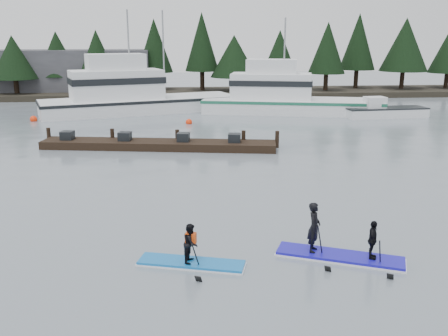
{
  "coord_description": "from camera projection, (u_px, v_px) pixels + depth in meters",
  "views": [
    {
      "loc": [
        -1.84,
        -14.06,
        6.42
      ],
      "look_at": [
        0.0,
        6.0,
        1.1
      ],
      "focal_mm": 40.0,
      "sensor_mm": 36.0,
      "label": 1
    }
  ],
  "objects": [
    {
      "name": "waterfront_building",
      "position": [
        69.0,
        73.0,
        55.83
      ],
      "size": [
        18.0,
        6.0,
        5.0
      ],
      "primitive_type": "cube",
      "color": "#4C4C51",
      "rests_on": "ground"
    },
    {
      "name": "buoy_b",
      "position": [
        189.0,
        124.0,
        37.86
      ],
      "size": [
        0.49,
        0.49,
        0.49
      ],
      "primitive_type": "sphere",
      "color": "#FF320C",
      "rests_on": "ground"
    },
    {
      "name": "buoy_c",
      "position": [
        355.0,
        117.0,
        41.0
      ],
      "size": [
        0.5,
        0.5,
        0.5
      ],
      "primitive_type": "sphere",
      "color": "#FF320C",
      "rests_on": "ground"
    },
    {
      "name": "skiff",
      "position": [
        385.0,
        112.0,
        40.97
      ],
      "size": [
        6.84,
        2.57,
        0.78
      ],
      "primitive_type": "cube",
      "rotation": [
        0.0,
        0.0,
        0.09
      ],
      "color": "white",
      "rests_on": "ground"
    },
    {
      "name": "fishing_boat_medium",
      "position": [
        286.0,
        105.0,
        43.33
      ],
      "size": [
        15.74,
        7.68,
        8.93
      ],
      "rotation": [
        0.0,
        0.0,
        -0.23
      ],
      "color": "white",
      "rests_on": "ground"
    },
    {
      "name": "far_shore",
      "position": [
        195.0,
        93.0,
        55.7
      ],
      "size": [
        70.0,
        8.0,
        0.6
      ],
      "primitive_type": "cube",
      "color": "#2D281E",
      "rests_on": "ground"
    },
    {
      "name": "floating_dock",
      "position": [
        158.0,
        145.0,
        29.46
      ],
      "size": [
        13.92,
        4.13,
        0.46
      ],
      "primitive_type": "cube",
      "rotation": [
        0.0,
        0.0,
        -0.17
      ],
      "color": "black",
      "rests_on": "ground"
    },
    {
      "name": "paddleboard_duo",
      "position": [
        339.0,
        243.0,
        14.8
      ],
      "size": [
        3.75,
        2.28,
        2.15
      ],
      "rotation": [
        0.0,
        0.0,
        -0.41
      ],
      "color": "#1912AF",
      "rests_on": "ground"
    },
    {
      "name": "ground",
      "position": [
        242.0,
        252.0,
        15.34
      ],
      "size": [
        160.0,
        160.0,
        0.0
      ],
      "primitive_type": "plane",
      "color": "slate",
      "rests_on": "ground"
    },
    {
      "name": "treeline",
      "position": [
        195.0,
        96.0,
        55.78
      ],
      "size": [
        60.0,
        4.0,
        8.0
      ],
      "primitive_type": null,
      "color": "black",
      "rests_on": "ground"
    },
    {
      "name": "buoy_a",
      "position": [
        34.0,
        121.0,
        39.05
      ],
      "size": [
        0.55,
        0.55,
        0.55
      ],
      "primitive_type": "sphere",
      "color": "#FF320C",
      "rests_on": "ground"
    },
    {
      "name": "fishing_boat_large",
      "position": [
        135.0,
        104.0,
        43.51
      ],
      "size": [
        17.53,
        9.7,
        9.63
      ],
      "rotation": [
        0.0,
        0.0,
        0.31
      ],
      "color": "white",
      "rests_on": "ground"
    },
    {
      "name": "paddleboard_solo",
      "position": [
        191.0,
        252.0,
        14.37
      ],
      "size": [
        3.17,
        1.57,
        1.77
      ],
      "rotation": [
        0.0,
        0.0,
        -0.28
      ],
      "color": "#1367B5",
      "rests_on": "ground"
    }
  ]
}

